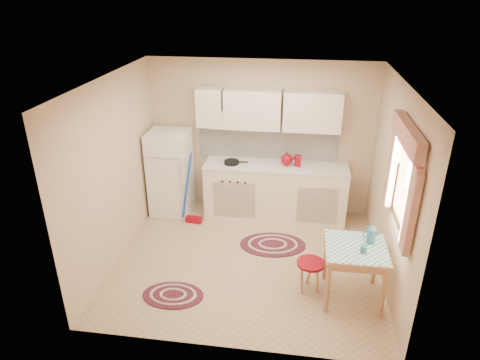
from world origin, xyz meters
name	(u,v)px	position (x,y,z in m)	size (l,w,h in m)	color
room_shell	(262,148)	(0.16, 0.24, 1.60)	(3.64, 3.60, 2.52)	tan
fridge	(171,173)	(-1.43, 1.25, 0.70)	(0.65, 0.60, 1.40)	white
broom	(192,189)	(-0.98, 0.90, 0.60)	(0.28, 0.12, 1.20)	blue
base_cabinets	(275,192)	(0.29, 1.30, 0.44)	(2.25, 0.60, 0.88)	white
countertop	(276,166)	(0.29, 1.30, 0.90)	(2.27, 0.62, 0.04)	silver
frying_pan	(232,162)	(-0.41, 1.25, 0.94)	(0.24, 0.24, 0.05)	black
red_kettle	(287,159)	(0.45, 1.30, 1.02)	(0.20, 0.18, 0.20)	maroon
red_canister	(298,161)	(0.62, 1.30, 1.00)	(0.10, 0.10, 0.16)	maroon
table	(353,273)	(1.36, -0.58, 0.36)	(0.72, 0.72, 0.72)	tan
stool	(310,276)	(0.85, -0.52, 0.21)	(0.35, 0.35, 0.42)	maroon
coffee_pot	(372,234)	(1.53, -0.46, 0.85)	(0.13, 0.11, 0.26)	#2C6B87
mug	(364,249)	(1.42, -0.68, 0.77)	(0.08, 0.08, 0.10)	#2C6B87
rug_center	(273,245)	(0.33, 0.42, 0.01)	(0.97, 0.65, 0.02)	maroon
rug_left	(173,295)	(-0.81, -0.88, 0.01)	(0.77, 0.51, 0.02)	maroon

